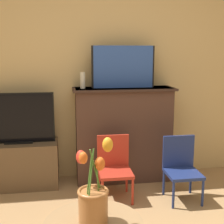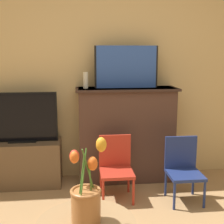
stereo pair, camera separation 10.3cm
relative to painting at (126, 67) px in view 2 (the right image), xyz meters
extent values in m
cube|color=tan|center=(-0.24, 0.19, 0.07)|extent=(8.00, 0.06, 2.70)
cube|color=#4C3328|center=(0.00, -0.01, -0.75)|extent=(1.05, 0.33, 1.06)
cube|color=#35231C|center=(0.00, -0.02, -0.24)|extent=(1.11, 0.37, 0.02)
cube|color=black|center=(0.00, 0.01, 0.00)|extent=(0.69, 0.02, 0.45)
cube|color=#2D51A8|center=(0.00, -0.01, 0.00)|extent=(0.65, 0.02, 0.45)
cylinder|color=silver|center=(-0.44, -0.01, -0.14)|extent=(0.05, 0.05, 0.17)
cube|color=brown|center=(-1.13, -0.04, -1.04)|extent=(0.80, 0.37, 0.49)
cube|color=black|center=(-1.13, -0.04, -0.78)|extent=(0.29, 0.12, 0.02)
cube|color=black|center=(-1.13, -0.03, -0.52)|extent=(0.75, 0.02, 0.53)
cube|color=black|center=(-1.13, -0.04, -0.52)|extent=(0.72, 0.02, 0.50)
cylinder|color=#B22D1E|center=(-0.31, -0.64, -1.15)|extent=(0.02, 0.02, 0.26)
cylinder|color=#B22D1E|center=(-0.02, -0.64, -1.15)|extent=(0.02, 0.02, 0.26)
cylinder|color=#B22D1E|center=(-0.31, -0.35, -1.15)|extent=(0.02, 0.02, 0.26)
cylinder|color=#B22D1E|center=(-0.02, -0.35, -1.15)|extent=(0.02, 0.02, 0.26)
cube|color=#B22D1E|center=(-0.17, -0.50, -1.00)|extent=(0.32, 0.32, 0.03)
cube|color=#B22D1E|center=(-0.17, -0.35, -0.83)|extent=(0.32, 0.02, 0.33)
cylinder|color=navy|center=(0.34, -0.77, -1.15)|extent=(0.02, 0.02, 0.26)
cylinder|color=navy|center=(0.63, -0.77, -1.15)|extent=(0.02, 0.02, 0.26)
cylinder|color=navy|center=(0.34, -0.48, -1.15)|extent=(0.02, 0.02, 0.26)
cylinder|color=navy|center=(0.63, -0.48, -1.15)|extent=(0.02, 0.02, 0.26)
cube|color=navy|center=(0.48, -0.62, -1.00)|extent=(0.32, 0.32, 0.03)
cube|color=navy|center=(0.48, -0.47, -0.83)|extent=(0.32, 0.02, 0.33)
cylinder|color=#99754C|center=(-0.50, -1.78, -0.78)|extent=(0.56, 0.56, 0.02)
cylinder|color=#AD6B38|center=(-0.50, -1.78, -0.67)|extent=(0.16, 0.16, 0.18)
torus|color=#AD6B38|center=(-0.50, -1.78, -0.58)|extent=(0.17, 0.17, 0.02)
cylinder|color=#477A2D|center=(-0.51, -1.81, -0.49)|extent=(0.05, 0.09, 0.30)
ellipsoid|color=orange|center=(-0.55, -1.89, -0.35)|extent=(0.04, 0.04, 0.06)
cylinder|color=#477A2D|center=(-0.52, -1.80, -0.51)|extent=(0.05, 0.04, 0.28)
ellipsoid|color=red|center=(-0.56, -1.83, -0.37)|extent=(0.04, 0.04, 0.06)
cylinder|color=#477A2D|center=(-0.48, -1.76, -0.49)|extent=(0.08, 0.07, 0.30)
ellipsoid|color=orange|center=(-0.40, -1.70, -0.35)|extent=(0.06, 0.06, 0.08)
cylinder|color=#477A2D|center=(-0.51, -1.76, -0.52)|extent=(0.05, 0.06, 0.24)
ellipsoid|color=red|center=(-0.55, -1.71, -0.41)|extent=(0.05, 0.05, 0.08)
cylinder|color=#477A2D|center=(-0.47, -1.78, -0.54)|extent=(0.02, 0.01, 0.22)
ellipsoid|color=orange|center=(-0.46, -1.78, -0.43)|extent=(0.05, 0.05, 0.08)
camera|label=1|loc=(-0.63, -3.35, 0.16)|focal=50.00mm
camera|label=2|loc=(-0.53, -3.36, 0.16)|focal=50.00mm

